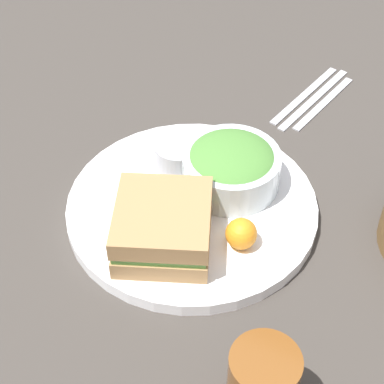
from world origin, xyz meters
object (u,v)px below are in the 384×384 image
(spoon, at_px, (324,103))
(knife, at_px, (314,99))
(salad_bowl, at_px, (231,166))
(fork, at_px, (305,95))
(sandwich, at_px, (165,227))
(dressing_cup, at_px, (177,155))
(plate, at_px, (192,207))

(spoon, bearing_deg, knife, 90.00)
(salad_bowl, relative_size, fork, 0.69)
(sandwich, distance_m, knife, 0.40)
(sandwich, xyz_separation_m, spoon, (-0.39, 0.08, -0.05))
(fork, bearing_deg, dressing_cup, 170.57)
(salad_bowl, height_order, knife, salad_bowl)
(plate, xyz_separation_m, salad_bowl, (-0.06, 0.03, 0.04))
(sandwich, relative_size, salad_bowl, 1.19)
(sandwich, height_order, fork, sandwich)
(fork, relative_size, spoon, 1.11)
(salad_bowl, bearing_deg, plate, -27.87)
(dressing_cup, xyz_separation_m, spoon, (-0.25, 0.14, -0.03))
(salad_bowl, bearing_deg, spoon, 168.41)
(dressing_cup, relative_size, knife, 0.31)
(spoon, bearing_deg, dressing_cup, 163.44)
(salad_bowl, bearing_deg, knife, 172.37)
(plate, distance_m, dressing_cup, 0.08)
(salad_bowl, distance_m, spoon, 0.26)
(knife, height_order, spoon, same)
(dressing_cup, relative_size, fork, 0.33)
(plate, xyz_separation_m, sandwich, (0.08, 0.00, 0.04))
(salad_bowl, xyz_separation_m, fork, (-0.26, 0.02, -0.05))
(plate, bearing_deg, dressing_cup, -138.28)
(sandwich, height_order, dressing_cup, sandwich)
(knife, bearing_deg, sandwich, -177.38)
(plate, bearing_deg, fork, 171.59)
(plate, relative_size, dressing_cup, 5.31)
(salad_bowl, distance_m, fork, 0.27)
(sandwich, bearing_deg, salad_bowl, 168.45)
(sandwich, distance_m, salad_bowl, 0.14)
(knife, xyz_separation_m, spoon, (0.00, 0.02, 0.00))
(sandwich, relative_size, knife, 0.78)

